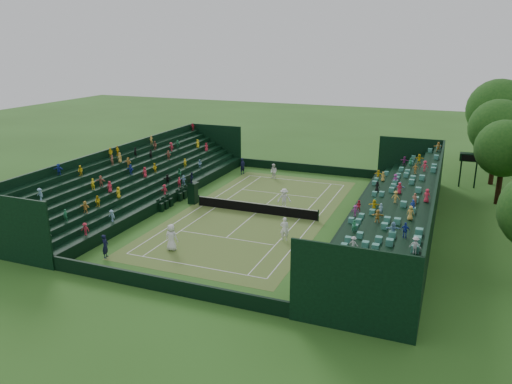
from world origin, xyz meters
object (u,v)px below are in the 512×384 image
Objects in this scene: player_near_east at (284,229)px; player_far_east at (284,199)px; umpire_chair at (193,190)px; player_far_west at (274,171)px; tennis_net at (256,208)px; player_near_west at (171,237)px.

player_far_east reaches higher than player_near_east.
umpire_chair reaches higher than player_far_east.
player_far_west is (4.19, 11.24, -0.45)m from umpire_chair.
umpire_chair is (-6.67, 0.40, 0.79)m from tennis_net.
player_far_east is at bearing 10.77° from umpire_chair.
player_far_west is at bearing 91.89° from player_far_east.
player_far_east is at bearing -89.27° from player_near_east.
player_far_east is (1.99, 2.05, 0.46)m from tennis_net.
player_near_east is 1.10× the size of player_far_west.
tennis_net is at bearing -67.34° from player_near_east.
tennis_net is 6.82m from player_near_east.
player_near_west reaches higher than player_near_east.
umpire_chair is 8.82m from player_far_east.
player_near_east reaches higher than tennis_net.
player_far_west is at bearing 69.55° from umpire_chair.
umpire_chair reaches higher than player_near_west.
player_near_east is at bearing -94.32° from player_far_east.
player_near_west reaches higher than player_far_west.
player_near_west is at bearing -105.25° from tennis_net.
player_near_east is 0.97× the size of player_far_east.
tennis_net is 6.73× the size of player_far_west.
player_far_west reaches higher than tennis_net.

